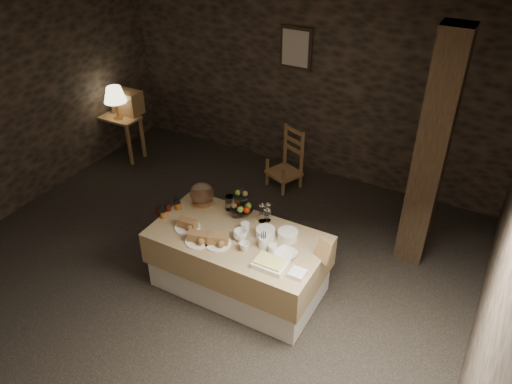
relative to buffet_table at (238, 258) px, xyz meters
The scene contains 28 objects.
ground_plane 0.65m from the buffet_table, 163.41° to the left, with size 5.50×5.00×0.01m, color black.
room_shell 1.27m from the buffet_table, 163.41° to the left, with size 5.52×5.02×2.60m.
buffet_table is the anchor object (origin of this frame).
console_table 3.40m from the buffet_table, 151.86° to the left, with size 0.62×0.35×0.66m.
table_lamp 3.39m from the buffet_table, 152.21° to the left, with size 0.32×0.32×0.48m.
wine_rack 3.47m from the buffet_table, 148.82° to the left, with size 0.42×0.26×0.34m, color brown.
chair 2.13m from the buffet_table, 102.79° to the left, with size 0.51×0.50×0.65m.
timber_column 2.21m from the buffet_table, 44.40° to the left, with size 0.30×0.30×2.60m, color black.
framed_picture 3.01m from the buffet_table, 103.83° to the left, with size 0.45×0.04×0.55m.
plate_stack_a 0.44m from the buffet_table, 23.63° to the left, with size 0.19×0.19×0.10m, color white.
plate_stack_b 0.60m from the buffet_table, 23.76° to the left, with size 0.20×0.20×0.09m, color white.
cutlery_holder 0.47m from the buffet_table, ahead, with size 0.10×0.10×0.12m, color white.
cup_a 0.35m from the buffet_table, 36.70° to the right, with size 0.13×0.13×0.11m, color white.
cup_b 0.42m from the buffet_table, 43.96° to the right, with size 0.10×0.10×0.09m, color white.
mug_c 0.35m from the buffet_table, 74.37° to the left, with size 0.09×0.09×0.10m, color white.
mug_d 0.54m from the buffet_table, ahead, with size 0.08×0.08×0.09m, color white.
bowl 0.64m from the buffet_table, ahead, with size 0.21×0.21×0.05m, color white.
cake_dome 0.80m from the buffet_table, 154.18° to the left, with size 0.26×0.26×0.26m.
fruit_stand 0.54m from the buffet_table, 113.32° to the left, with size 0.24×0.24×0.35m.
bread_platter_left 0.62m from the buffet_table, 164.35° to the right, with size 0.26×0.26×0.11m.
bread_platter_center 0.51m from the buffet_table, 137.32° to the right, with size 0.26×0.26×0.11m.
bread_platter_right 0.40m from the buffet_table, 115.98° to the right, with size 0.26×0.26×0.11m.
jam_jars 0.91m from the buffet_table, behind, with size 0.18×0.32×0.07m.
tart_dish 0.64m from the buffet_table, 26.60° to the right, with size 0.30×0.22×0.07m.
square_dish 0.85m from the buffet_table, 17.49° to the right, with size 0.14×0.14×0.04m, color white.
menu_frame 0.95m from the buffet_table, ahead, with size 0.17×0.02×0.22m, color brown.
storage_jar_a 0.59m from the buffet_table, 130.60° to the left, with size 0.10×0.10×0.16m, color white.
storage_jar_b 0.57m from the buffet_table, 118.97° to the left, with size 0.09×0.09×0.14m, color white.
Camera 1 is at (2.53, -3.45, 3.74)m, focal length 35.00 mm.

